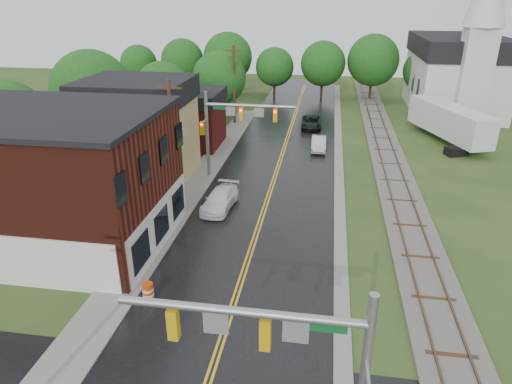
% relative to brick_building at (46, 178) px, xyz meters
% --- Properties ---
extents(main_road, '(10.00, 90.00, 0.02)m').
position_rel_brick_building_xyz_m(main_road, '(12.48, 15.00, -4.15)').
color(main_road, black).
rests_on(main_road, ground).
extents(curb_right, '(0.80, 70.00, 0.12)m').
position_rel_brick_building_xyz_m(curb_right, '(17.88, 20.00, -4.15)').
color(curb_right, gray).
rests_on(curb_right, ground).
extents(sidewalk_left, '(2.40, 50.00, 0.12)m').
position_rel_brick_building_xyz_m(sidewalk_left, '(6.28, 10.00, -4.15)').
color(sidewalk_left, gray).
rests_on(sidewalk_left, ground).
extents(brick_building, '(14.30, 10.30, 8.30)m').
position_rel_brick_building_xyz_m(brick_building, '(0.00, 0.00, 0.00)').
color(brick_building, '#4A190F').
rests_on(brick_building, ground).
extents(yellow_house, '(8.00, 7.00, 6.40)m').
position_rel_brick_building_xyz_m(yellow_house, '(1.48, 11.00, -0.95)').
color(yellow_house, tan).
rests_on(yellow_house, ground).
extents(darkred_building, '(7.00, 6.00, 4.40)m').
position_rel_brick_building_xyz_m(darkred_building, '(2.48, 20.00, -1.95)').
color(darkred_building, '#3F0F0C').
rests_on(darkred_building, ground).
extents(church, '(10.40, 18.40, 20.00)m').
position_rel_brick_building_xyz_m(church, '(32.48, 38.74, 1.68)').
color(church, silver).
rests_on(church, ground).
extents(railroad, '(3.20, 80.00, 0.30)m').
position_rel_brick_building_xyz_m(railroad, '(22.48, 20.00, -4.05)').
color(railroad, '#59544C').
rests_on(railroad, ground).
extents(traffic_signal_near, '(7.34, 0.30, 7.20)m').
position_rel_brick_building_xyz_m(traffic_signal_near, '(15.96, -13.00, 0.82)').
color(traffic_signal_near, gray).
rests_on(traffic_signal_near, ground).
extents(traffic_signal_far, '(7.34, 0.43, 7.20)m').
position_rel_brick_building_xyz_m(traffic_signal_far, '(9.01, 12.00, 0.82)').
color(traffic_signal_far, gray).
rests_on(traffic_signal_far, ground).
extents(utility_pole_b, '(1.80, 0.28, 9.00)m').
position_rel_brick_building_xyz_m(utility_pole_b, '(5.68, 7.00, 0.57)').
color(utility_pole_b, '#382616').
rests_on(utility_pole_b, ground).
extents(utility_pole_c, '(1.80, 0.28, 9.00)m').
position_rel_brick_building_xyz_m(utility_pole_c, '(5.68, 29.00, 0.57)').
color(utility_pole_c, '#382616').
rests_on(utility_pole_c, ground).
extents(tree_left_a, '(6.80, 6.80, 8.67)m').
position_rel_brick_building_xyz_m(tree_left_a, '(-7.36, 6.90, 0.96)').
color(tree_left_a, black).
rests_on(tree_left_a, ground).
extents(tree_left_b, '(7.60, 7.60, 9.69)m').
position_rel_brick_building_xyz_m(tree_left_b, '(-5.36, 16.90, 1.57)').
color(tree_left_b, black).
rests_on(tree_left_b, ground).
extents(tree_left_c, '(6.00, 6.00, 7.65)m').
position_rel_brick_building_xyz_m(tree_left_c, '(-1.36, 24.90, 0.36)').
color(tree_left_c, black).
rests_on(tree_left_c, ground).
extents(tree_left_e, '(6.40, 6.40, 8.16)m').
position_rel_brick_building_xyz_m(tree_left_e, '(3.64, 30.90, 0.66)').
color(tree_left_e, black).
rests_on(tree_left_e, ground).
extents(suv_dark, '(2.36, 4.86, 1.33)m').
position_rel_brick_building_xyz_m(suv_dark, '(14.81, 28.41, -3.49)').
color(suv_dark, black).
rests_on(suv_dark, ground).
extents(sedan_silver, '(1.49, 4.03, 1.32)m').
position_rel_brick_building_xyz_m(sedan_silver, '(15.90, 20.52, -3.49)').
color(sedan_silver, silver).
rests_on(sedan_silver, ground).
extents(pickup_white, '(2.28, 4.80, 1.35)m').
position_rel_brick_building_xyz_m(pickup_white, '(9.28, 5.97, -3.48)').
color(pickup_white, white).
rests_on(pickup_white, ground).
extents(semi_trailer, '(6.53, 12.00, 3.76)m').
position_rel_brick_building_xyz_m(semi_trailer, '(29.02, 25.32, -1.91)').
color(semi_trailer, black).
rests_on(semi_trailer, ground).
extents(construction_barrel, '(0.71, 0.71, 0.99)m').
position_rel_brick_building_xyz_m(construction_barrel, '(8.14, -5.16, -3.66)').
color(construction_barrel, '#CF3B09').
rests_on(construction_barrel, ground).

